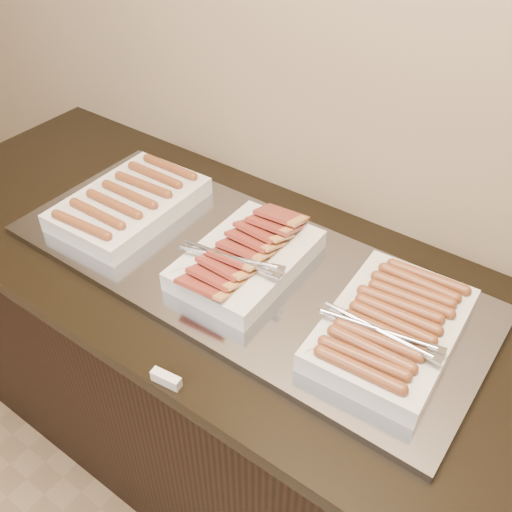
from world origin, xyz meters
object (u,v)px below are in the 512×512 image
at_px(warming_tray, 241,268).
at_px(dish_right, 391,327).
at_px(dish_left, 130,202).
at_px(dish_center, 246,257).
at_px(counter, 242,381).

xyz_separation_m(warming_tray, dish_right, (0.40, -0.00, 0.04)).
bearing_deg(dish_left, dish_center, -2.34).
relative_size(warming_tray, dish_center, 3.12).
bearing_deg(dish_center, counter, 169.02).
bearing_deg(dish_center, dish_right, -1.20).
bearing_deg(dish_right, counter, 176.54).
bearing_deg(warming_tray, dish_right, -0.48).
distance_m(warming_tray, dish_center, 0.05).
xyz_separation_m(warming_tray, dish_center, (0.02, -0.00, 0.04)).
relative_size(dish_center, dish_right, 0.97).
xyz_separation_m(dish_center, dish_right, (0.38, 0.00, -0.00)).
height_order(dish_center, dish_right, dish_center).
bearing_deg(dish_right, dish_center, 177.11).
height_order(warming_tray, dish_right, dish_right).
height_order(dish_left, dish_center, dish_center).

